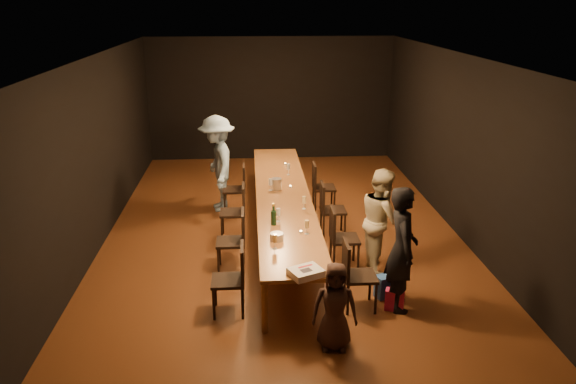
{
  "coord_description": "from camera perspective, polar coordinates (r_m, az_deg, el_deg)",
  "views": [
    {
      "loc": [
        -0.53,
        -8.81,
        3.85
      ],
      "look_at": [
        0.04,
        -0.59,
        1.0
      ],
      "focal_mm": 35.0,
      "sensor_mm": 36.0,
      "label": 1
    }
  ],
  "objects": [
    {
      "name": "wineglass_3",
      "position": [
        8.7,
        1.64,
        -1.09
      ],
      "size": [
        0.06,
        0.06,
        0.21
      ],
      "primitive_type": null,
      "color": "beige",
      "rests_on": "table"
    },
    {
      "name": "table",
      "position": [
        9.37,
        -0.5,
        -0.56
      ],
      "size": [
        0.9,
        6.0,
        0.75
      ],
      "color": "brown",
      "rests_on": "ground"
    },
    {
      "name": "ground",
      "position": [
        9.63,
        -0.49,
        -4.49
      ],
      "size": [
        10.0,
        10.0,
        0.0
      ],
      "primitive_type": "plane",
      "color": "#462811",
      "rests_on": "ground"
    },
    {
      "name": "child",
      "position": [
        6.53,
        4.78,
        -11.51
      ],
      "size": [
        0.55,
        0.39,
        1.07
      ],
      "primitive_type": "imported",
      "rotation": [
        0.0,
        0.0,
        -0.1
      ],
      "color": "#3C2721",
      "rests_on": "ground"
    },
    {
      "name": "chair_right_1",
      "position": [
        8.45,
        5.79,
        -4.67
      ],
      "size": [
        0.42,
        0.42,
        0.93
      ],
      "primitive_type": null,
      "rotation": [
        0.0,
        0.0,
        -1.57
      ],
      "color": "black",
      "rests_on": "ground"
    },
    {
      "name": "chair_right_2",
      "position": [
        9.54,
        4.61,
        -1.78
      ],
      "size": [
        0.42,
        0.42,
        0.93
      ],
      "primitive_type": null,
      "rotation": [
        0.0,
        0.0,
        -1.57
      ],
      "color": "black",
      "rests_on": "ground"
    },
    {
      "name": "wineglass_4",
      "position": [
        9.54,
        -1.79,
        0.76
      ],
      "size": [
        0.06,
        0.06,
        0.21
      ],
      "primitive_type": null,
      "color": "silver",
      "rests_on": "table"
    },
    {
      "name": "tealight_near",
      "position": [
        7.85,
        1.32,
        -4.09
      ],
      "size": [
        0.05,
        0.05,
        0.03
      ],
      "primitive_type": "cylinder",
      "color": "#B2B7B2",
      "rests_on": "table"
    },
    {
      "name": "chair_left_2",
      "position": [
        9.45,
        -5.65,
        -2.03
      ],
      "size": [
        0.42,
        0.42,
        0.93
      ],
      "primitive_type": null,
      "rotation": [
        0.0,
        0.0,
        1.57
      ],
      "color": "black",
      "rests_on": "ground"
    },
    {
      "name": "plate_stack",
      "position": [
        7.61,
        -1.15,
        -4.57
      ],
      "size": [
        0.24,
        0.24,
        0.1
      ],
      "primitive_type": "cylinder",
      "rotation": [
        0.0,
        0.0,
        0.38
      ],
      "color": "white",
      "rests_on": "table"
    },
    {
      "name": "champagne_bottle",
      "position": [
        8.07,
        -1.48,
        -2.27
      ],
      "size": [
        0.1,
        0.1,
        0.33
      ],
      "primitive_type": null,
      "rotation": [
        0.0,
        0.0,
        -0.41
      ],
      "color": "black",
      "rests_on": "table"
    },
    {
      "name": "chair_right_0",
      "position": [
        7.38,
        7.33,
        -8.4
      ],
      "size": [
        0.42,
        0.42,
        0.93
      ],
      "primitive_type": null,
      "rotation": [
        0.0,
        0.0,
        -1.57
      ],
      "color": "black",
      "rests_on": "ground"
    },
    {
      "name": "tealight_far",
      "position": [
        11.05,
        -0.28,
        2.85
      ],
      "size": [
        0.05,
        0.05,
        0.03
      ],
      "primitive_type": "cylinder",
      "color": "#B2B7B2",
      "rests_on": "table"
    },
    {
      "name": "wineglass_5",
      "position": [
        10.39,
        0.04,
        2.31
      ],
      "size": [
        0.06,
        0.06,
        0.21
      ],
      "primitive_type": null,
      "color": "silver",
      "rests_on": "table"
    },
    {
      "name": "man_blue",
      "position": [
        10.65,
        -7.16,
        2.88
      ],
      "size": [
        0.87,
        1.28,
        1.82
      ],
      "primitive_type": "imported",
      "rotation": [
        0.0,
        0.0,
        -1.39
      ],
      "color": "#94BCE6",
      "rests_on": "ground"
    },
    {
      "name": "chair_left_0",
      "position": [
        7.26,
        -6.12,
        -8.85
      ],
      "size": [
        0.42,
        0.42,
        0.93
      ],
      "primitive_type": null,
      "rotation": [
        0.0,
        0.0,
        1.57
      ],
      "color": "black",
      "rests_on": "ground"
    },
    {
      "name": "chair_right_3",
      "position": [
        10.66,
        3.68,
        0.51
      ],
      "size": [
        0.42,
        0.42,
        0.93
      ],
      "primitive_type": null,
      "rotation": [
        0.0,
        0.0,
        -1.57
      ],
      "color": "black",
      "rests_on": "ground"
    },
    {
      "name": "woman_birthday",
      "position": [
        7.32,
        11.5,
        -5.68
      ],
      "size": [
        0.44,
        0.63,
        1.67
      ],
      "primitive_type": "imported",
      "rotation": [
        0.0,
        0.0,
        1.51
      ],
      "color": "black",
      "rests_on": "ground"
    },
    {
      "name": "woman_tan",
      "position": [
        8.34,
        9.5,
        -2.82
      ],
      "size": [
        0.62,
        0.78,
        1.56
      ],
      "primitive_type": "imported",
      "rotation": [
        0.0,
        0.0,
        1.61
      ],
      "color": "beige",
      "rests_on": "ground"
    },
    {
      "name": "room_shell",
      "position": [
        9.01,
        -0.53,
        7.71
      ],
      "size": [
        6.04,
        10.04,
        3.02
      ],
      "color": "black",
      "rests_on": "ground"
    },
    {
      "name": "birthday_cake",
      "position": [
        6.69,
        1.82,
        -8.16
      ],
      "size": [
        0.46,
        0.42,
        0.09
      ],
      "rotation": [
        0.0,
        0.0,
        0.43
      ],
      "color": "white",
      "rests_on": "table"
    },
    {
      "name": "chair_left_1",
      "position": [
        8.34,
        -5.85,
        -4.99
      ],
      "size": [
        0.42,
        0.42,
        0.93
      ],
      "primitive_type": null,
      "rotation": [
        0.0,
        0.0,
        1.57
      ],
      "color": "black",
      "rests_on": "ground"
    },
    {
      "name": "ice_bucket",
      "position": [
        9.59,
        -1.18,
        0.82
      ],
      "size": [
        0.2,
        0.2,
        0.19
      ],
      "primitive_type": "cylinder",
      "rotation": [
        0.0,
        0.0,
        -0.16
      ],
      "color": "silver",
      "rests_on": "table"
    },
    {
      "name": "gift_bag_blue",
      "position": [
        7.82,
        9.82,
        -9.4
      ],
      "size": [
        0.3,
        0.25,
        0.32
      ],
      "primitive_type": "cube",
      "rotation": [
        0.0,
        0.0,
        0.39
      ],
      "color": "#2857B0",
      "rests_on": "ground"
    },
    {
      "name": "gift_bag_red",
      "position": [
        7.55,
        10.78,
        -10.72
      ],
      "size": [
        0.27,
        0.21,
        0.29
      ],
      "primitive_type": "cube",
      "rotation": [
        0.0,
        0.0,
        -0.36
      ],
      "color": "#B81B51",
      "rests_on": "ground"
    },
    {
      "name": "wineglass_1",
      "position": [
        7.78,
        1.92,
        -3.6
      ],
      "size": [
        0.06,
        0.06,
        0.21
      ],
      "primitive_type": null,
      "color": "beige",
      "rests_on": "table"
    },
    {
      "name": "wineglass_2",
      "position": [
        8.21,
        -0.99,
        -2.35
      ],
      "size": [
        0.06,
        0.06,
        0.21
      ],
      "primitive_type": null,
      "color": "silver",
      "rests_on": "table"
    },
    {
      "name": "chair_left_3",
      "position": [
        10.58,
        -5.49,
        0.31
      ],
      "size": [
        0.42,
        0.42,
        0.93
      ],
      "primitive_type": null,
      "rotation": [
        0.0,
        0.0,
        1.57
      ],
      "color": "black",
      "rests_on": "ground"
    },
    {
      "name": "wineglass_0",
      "position": [
        7.34,
        -1.35,
        -5.05
      ],
      "size": [
        0.06,
        0.06,
        0.21
      ],
      "primitive_type": null,
      "color": "beige",
      "rests_on": "table"
    },
    {
      "name": "tealight_mid",
      "position": [
        9.71,
        0.25,
        0.55
      ],
      "size": [
        0.05,
        0.05,
        0.03
      ],
      "primitive_type": "cylinder",
      "color": "#B2B7B2",
      "rests_on": "table"
    }
  ]
}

